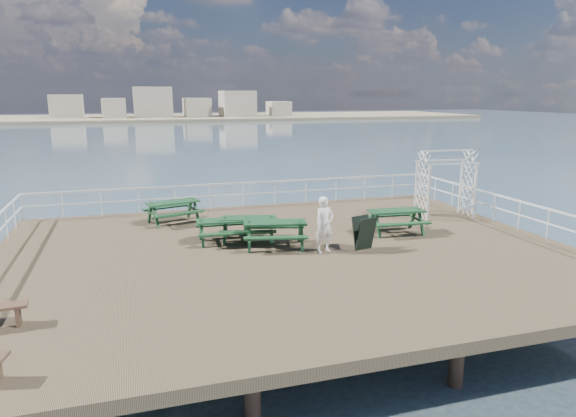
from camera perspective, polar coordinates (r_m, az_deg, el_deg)
The scene contains 11 objects.
ground at distance 16.45m, azimuth 0.08°, elevation -5.17°, with size 18.00×14.00×0.30m, color brown.
sea_backdrop at distance 150.12m, azimuth -10.70°, elevation 10.33°, with size 300.00×300.00×9.20m.
railing at distance 18.56m, azimuth -2.48°, elevation 0.14°, with size 17.77×13.76×1.10m.
picnic_table_a at distance 20.25m, azimuth -12.64°, elevation 0.14°, with size 2.32×2.07×0.95m.
picnic_table_b at distance 17.41m, azimuth -4.42°, elevation -1.69°, with size 2.21×1.95×0.92m.
picnic_table_c at distance 18.70m, azimuth 11.92°, elevation -0.84°, with size 2.08×1.73×0.96m.
picnic_table_d at distance 17.29m, azimuth -7.08°, elevation -1.91°, with size 1.91×1.58×0.89m.
picnic_table_e at distance 16.58m, azimuth -1.45°, elevation -2.24°, with size 2.33×2.04×0.98m.
trellis_arbor at distance 21.63m, azimuth 17.08°, elevation 2.28°, with size 2.28×1.37×2.71m.
sandwich_board at distance 16.56m, azimuth 8.42°, elevation -2.74°, with size 0.77×0.65×1.09m.
person at distance 16.04m, azimuth 4.07°, elevation -1.80°, with size 0.65×0.43×1.78m, color white.
Camera 1 is at (-4.63, -14.97, 4.87)m, focal length 32.00 mm.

